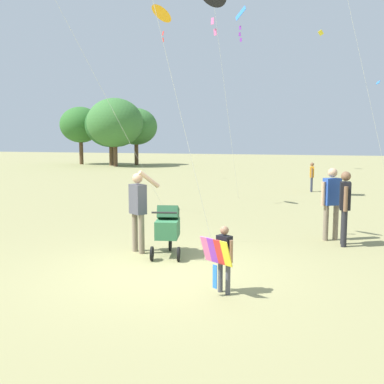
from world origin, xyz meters
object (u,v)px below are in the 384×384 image
Objects in this scene: person_red_shirt at (312,174)px; person_sitting_far at (345,202)px; kite_orange_delta at (161,15)px; person_adult_flyer at (138,205)px; child_with_butterfly_kite at (223,254)px; kite_green_novelty at (239,23)px; stroller at (168,226)px; person_couple_left at (332,198)px.

person_sitting_far is (1.27, -10.24, 0.20)m from person_red_shirt.
kite_orange_delta is at bearing -126.56° from person_red_shirt.
person_adult_flyer is 0.26× the size of kite_orange_delta.
person_adult_flyer is at bearing -154.23° from person_sitting_far.
child_with_butterfly_kite is at bearing -92.06° from person_red_shirt.
kite_green_novelty is 9.73m from person_sitting_far.
stroller is (-1.61, 1.81, -0.01)m from child_with_butterfly_kite.
child_with_butterfly_kite is at bearing -109.16° from person_couple_left.
person_adult_flyer is 12.51m from person_red_shirt.
person_couple_left is (3.10, 2.48, 0.39)m from stroller.
person_couple_left is (-0.28, 0.47, 0.02)m from person_sitting_far.
kite_orange_delta is at bearing 107.47° from person_adult_flyer.
person_sitting_far is at bearing 25.77° from person_adult_flyer.
person_adult_flyer is 8.24m from kite_orange_delta.
kite_orange_delta is (-1.87, 5.93, 5.41)m from person_adult_flyer.
person_couple_left reaches higher than child_with_butterfly_kite.
person_adult_flyer is 0.23× the size of kite_green_novelty.
person_sitting_far is at bearing -60.30° from kite_green_novelty.
stroller is 0.66× the size of person_couple_left.
child_with_butterfly_kite is 0.60× the size of person_adult_flyer.
kite_green_novelty reaches higher than stroller.
person_adult_flyer reaches higher than stroller.
kite_orange_delta is 9.63m from person_red_shirt.
kite_orange_delta is at bearing 117.99° from child_with_butterfly_kite.
kite_green_novelty is at bearing 89.00° from person_adult_flyer.
person_adult_flyer is 1.05× the size of person_sitting_far.
person_red_shirt is 0.79× the size of person_sitting_far.
kite_green_novelty is at bearing -127.72° from person_red_shirt.
kite_green_novelty is (-2.12, 10.67, 6.06)m from child_with_butterfly_kite.
stroller is at bearing -86.65° from kite_green_novelty.
kite_orange_delta is at bearing 112.99° from stroller.
child_with_butterfly_kite is at bearing -39.36° from person_adult_flyer.
person_red_shirt is 10.32m from person_sitting_far.
kite_green_novelty reaches higher than person_red_shirt.
person_couple_left is at bearing 38.67° from stroller.
kite_green_novelty reaches higher than person_adult_flyer.
person_red_shirt is at bearing 80.22° from stroller.
child_with_butterfly_kite is at bearing -114.90° from person_sitting_far.
child_with_butterfly_kite is 4.23m from person_sitting_far.
person_red_shirt is at bearing 77.14° from person_adult_flyer.
person_sitting_far is 0.98× the size of person_couple_left.
person_sitting_far is (5.92, -3.97, -5.44)m from kite_orange_delta.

